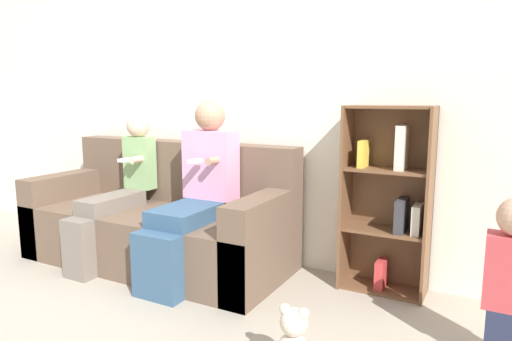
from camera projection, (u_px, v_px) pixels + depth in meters
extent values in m
plane|color=#9E9384|center=(121.00, 288.00, 3.04)|extent=(14.00, 14.00, 0.00)
cube|color=silver|center=(202.00, 95.00, 3.69)|extent=(10.00, 0.06, 2.55)
cube|color=brown|center=(148.00, 240.00, 3.40)|extent=(2.05, 0.66, 0.42)
cube|color=brown|center=(182.00, 197.00, 3.73)|extent=(2.05, 0.19, 0.91)
cube|color=brown|center=(62.00, 211.00, 3.81)|extent=(0.19, 0.66, 0.63)
cube|color=brown|center=(258.00, 245.00, 2.94)|extent=(0.19, 0.66, 0.63)
cube|color=#335170|center=(157.00, 267.00, 2.86)|extent=(0.33, 0.12, 0.42)
cube|color=#335170|center=(185.00, 215.00, 3.07)|extent=(0.33, 0.47, 0.11)
cube|color=#E599BC|center=(211.00, 164.00, 3.30)|extent=(0.39, 0.17, 0.49)
sphere|color=tan|center=(210.00, 116.00, 3.24)|extent=(0.22, 0.22, 0.22)
cylinder|color=tan|center=(212.00, 161.00, 3.12)|extent=(0.05, 0.10, 0.05)
cube|color=white|center=(195.00, 161.00, 3.13)|extent=(0.05, 0.12, 0.02)
cube|color=#70665B|center=(78.00, 249.00, 3.19)|extent=(0.22, 0.12, 0.42)
cube|color=#70665B|center=(111.00, 203.00, 3.43)|extent=(0.22, 0.53, 0.11)
cube|color=#84AD70|center=(140.00, 163.00, 3.66)|extent=(0.25, 0.11, 0.42)
sphere|color=beige|center=(138.00, 126.00, 3.62)|extent=(0.18, 0.18, 0.18)
cylinder|color=beige|center=(137.00, 160.00, 3.53)|extent=(0.05, 0.10, 0.05)
cube|color=white|center=(125.00, 160.00, 3.52)|extent=(0.05, 0.12, 0.02)
cube|color=#232842|center=(507.00, 337.00, 2.15)|extent=(0.19, 0.14, 0.29)
cube|color=brown|center=(346.00, 197.00, 3.04)|extent=(0.02, 0.27, 1.21)
cube|color=brown|center=(429.00, 205.00, 2.80)|extent=(0.02, 0.27, 1.21)
cube|color=brown|center=(390.00, 197.00, 3.03)|extent=(0.54, 0.02, 1.21)
cube|color=brown|center=(382.00, 289.00, 3.02)|extent=(0.51, 0.24, 0.02)
cube|color=brown|center=(384.00, 231.00, 2.95)|extent=(0.51, 0.24, 0.02)
cube|color=brown|center=(387.00, 170.00, 2.89)|extent=(0.51, 0.24, 0.02)
cube|color=brown|center=(390.00, 107.00, 2.83)|extent=(0.51, 0.24, 0.02)
cube|color=#C63838|center=(381.00, 274.00, 3.00)|extent=(0.06, 0.15, 0.18)
cube|color=#333338|center=(401.00, 215.00, 2.89)|extent=(0.06, 0.20, 0.21)
cube|color=beige|center=(402.00, 148.00, 2.83)|extent=(0.06, 0.15, 0.28)
cube|color=beige|center=(417.00, 219.00, 2.84)|extent=(0.05, 0.16, 0.18)
cube|color=gold|center=(363.00, 154.00, 2.95)|extent=(0.04, 0.15, 0.17)
sphere|color=beige|center=(294.00, 322.00, 2.05)|extent=(0.13, 0.13, 0.13)
sphere|color=beige|center=(285.00, 309.00, 2.06)|extent=(0.05, 0.05, 0.05)
sphere|color=beige|center=(303.00, 314.00, 2.02)|extent=(0.05, 0.05, 0.05)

